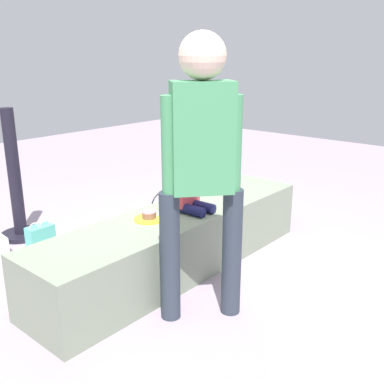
{
  "coord_description": "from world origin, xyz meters",
  "views": [
    {
      "loc": [
        -2.34,
        -2.16,
        1.6
      ],
      "look_at": [
        -0.15,
        -0.27,
        0.71
      ],
      "focal_mm": 41.98,
      "sensor_mm": 36.0,
      "label": 1
    }
  ],
  "objects_px": {
    "child_seated": "(186,183)",
    "gift_bag": "(41,244)",
    "water_bottle_near_gift": "(46,263)",
    "adult_standing": "(202,156)",
    "cake_plate": "(149,217)",
    "water_bottle_far_side": "(175,200)",
    "handbag_black_leather": "(161,213)",
    "party_cup_red": "(201,210)"
  },
  "relations": [
    {
      "from": "child_seated",
      "to": "gift_bag",
      "type": "xyz_separation_m",
      "value": [
        -0.72,
        0.91,
        -0.52
      ]
    },
    {
      "from": "adult_standing",
      "to": "gift_bag",
      "type": "xyz_separation_m",
      "value": [
        -0.25,
        1.45,
        -0.88
      ]
    },
    {
      "from": "cake_plate",
      "to": "water_bottle_near_gift",
      "type": "relative_size",
      "value": 1.02
    },
    {
      "from": "water_bottle_far_side",
      "to": "adult_standing",
      "type": "bearing_deg",
      "value": -132.53
    },
    {
      "from": "child_seated",
      "to": "adult_standing",
      "type": "height_order",
      "value": "adult_standing"
    },
    {
      "from": "adult_standing",
      "to": "water_bottle_near_gift",
      "type": "distance_m",
      "value": 1.58
    },
    {
      "from": "water_bottle_far_side",
      "to": "handbag_black_leather",
      "type": "xyz_separation_m",
      "value": [
        -0.39,
        -0.17,
        -0.01
      ]
    },
    {
      "from": "child_seated",
      "to": "adult_standing",
      "type": "relative_size",
      "value": 0.28
    },
    {
      "from": "water_bottle_far_side",
      "to": "handbag_black_leather",
      "type": "bearing_deg",
      "value": -156.69
    },
    {
      "from": "water_bottle_near_gift",
      "to": "party_cup_red",
      "type": "bearing_deg",
      "value": -1.3
    },
    {
      "from": "child_seated",
      "to": "gift_bag",
      "type": "bearing_deg",
      "value": 128.21
    },
    {
      "from": "handbag_black_leather",
      "to": "water_bottle_near_gift",
      "type": "bearing_deg",
      "value": -174.8
    },
    {
      "from": "water_bottle_near_gift",
      "to": "water_bottle_far_side",
      "type": "xyz_separation_m",
      "value": [
        1.74,
        0.29,
        0.01
      ]
    },
    {
      "from": "child_seated",
      "to": "cake_plate",
      "type": "height_order",
      "value": "child_seated"
    },
    {
      "from": "cake_plate",
      "to": "water_bottle_near_gift",
      "type": "distance_m",
      "value": 0.88
    },
    {
      "from": "gift_bag",
      "to": "party_cup_red",
      "type": "bearing_deg",
      "value": -9.18
    },
    {
      "from": "cake_plate",
      "to": "handbag_black_leather",
      "type": "relative_size",
      "value": 0.67
    },
    {
      "from": "cake_plate",
      "to": "party_cup_red",
      "type": "relative_size",
      "value": 1.89
    },
    {
      "from": "cake_plate",
      "to": "gift_bag",
      "type": "relative_size",
      "value": 0.65
    },
    {
      "from": "adult_standing",
      "to": "cake_plate",
      "type": "distance_m",
      "value": 0.83
    },
    {
      "from": "gift_bag",
      "to": "party_cup_red",
      "type": "relative_size",
      "value": 2.93
    },
    {
      "from": "cake_plate",
      "to": "water_bottle_near_gift",
      "type": "height_order",
      "value": "cake_plate"
    },
    {
      "from": "adult_standing",
      "to": "child_seated",
      "type": "bearing_deg",
      "value": 48.79
    },
    {
      "from": "child_seated",
      "to": "party_cup_red",
      "type": "relative_size",
      "value": 4.07
    },
    {
      "from": "child_seated",
      "to": "water_bottle_far_side",
      "type": "distance_m",
      "value": 1.45
    },
    {
      "from": "adult_standing",
      "to": "party_cup_red",
      "type": "bearing_deg",
      "value": 39.79
    },
    {
      "from": "adult_standing",
      "to": "handbag_black_leather",
      "type": "bearing_deg",
      "value": 53.51
    },
    {
      "from": "gift_bag",
      "to": "water_bottle_near_gift",
      "type": "height_order",
      "value": "gift_bag"
    },
    {
      "from": "water_bottle_far_side",
      "to": "gift_bag",
      "type": "bearing_deg",
      "value": -177.76
    },
    {
      "from": "water_bottle_near_gift",
      "to": "handbag_black_leather",
      "type": "distance_m",
      "value": 1.35
    },
    {
      "from": "party_cup_red",
      "to": "child_seated",
      "type": "bearing_deg",
      "value": -145.81
    },
    {
      "from": "gift_bag",
      "to": "handbag_black_leather",
      "type": "bearing_deg",
      "value": -4.88
    },
    {
      "from": "gift_bag",
      "to": "water_bottle_far_side",
      "type": "relative_size",
      "value": 1.48
    },
    {
      "from": "water_bottle_near_gift",
      "to": "gift_bag",
      "type": "bearing_deg",
      "value": 64.73
    },
    {
      "from": "adult_standing",
      "to": "water_bottle_far_side",
      "type": "xyz_separation_m",
      "value": [
        1.39,
        1.51,
        -0.93
      ]
    },
    {
      "from": "child_seated",
      "to": "water_bottle_near_gift",
      "type": "bearing_deg",
      "value": 140.4
    },
    {
      "from": "handbag_black_leather",
      "to": "gift_bag",
      "type": "bearing_deg",
      "value": 175.12
    },
    {
      "from": "cake_plate",
      "to": "child_seated",
      "type": "bearing_deg",
      "value": -10.43
    },
    {
      "from": "child_seated",
      "to": "gift_bag",
      "type": "height_order",
      "value": "child_seated"
    },
    {
      "from": "cake_plate",
      "to": "handbag_black_leather",
      "type": "distance_m",
      "value": 1.2
    },
    {
      "from": "child_seated",
      "to": "adult_standing",
      "type": "xyz_separation_m",
      "value": [
        -0.47,
        -0.54,
        0.37
      ]
    },
    {
      "from": "party_cup_red",
      "to": "handbag_black_leather",
      "type": "bearing_deg",
      "value": 158.93
    }
  ]
}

